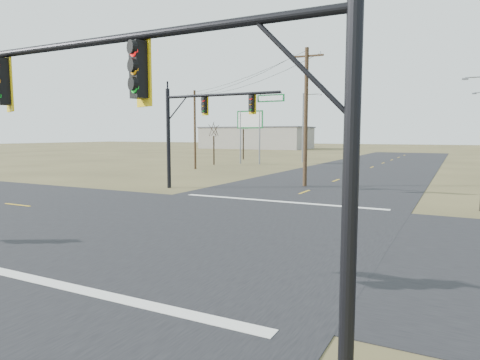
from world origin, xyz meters
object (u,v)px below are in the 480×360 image
Objects in this scene: highway_sign at (250,127)px; bare_tree_b at (243,122)px; utility_pole_near at (306,116)px; streetlight_c at (304,124)px; bare_tree_a at (214,129)px; mast_arm_near at (139,94)px; utility_pole_far at (195,128)px; mast_arm_far at (205,116)px.

highway_sign is 0.97× the size of bare_tree_b.
utility_pole_near is 24.25m from highway_sign.
streetlight_c is 12.71m from bare_tree_a.
streetlight_c is (5.27, 5.89, 0.45)m from highway_sign.
utility_pole_far is (-20.35, 32.99, -0.08)m from mast_arm_near.
utility_pole_near reaches higher than utility_pole_far.
highway_sign is (-14.06, 19.75, -0.38)m from utility_pole_near.
mast_arm_near is at bearing -61.06° from bare_tree_a.
utility_pole_far is at bearing 134.96° from mast_arm_far.
utility_pole_near is 1.75× the size of bare_tree_a.
mast_arm_far is 1.04× the size of utility_pole_far.
bare_tree_b is at bearing 122.38° from mast_arm_far.
utility_pole_near is at bearing -43.17° from bare_tree_a.
streetlight_c is (-8.79, 25.64, 0.07)m from utility_pole_near.
mast_arm_near is 1.04× the size of utility_pole_near.
bare_tree_a is at bearing 141.77° from mast_arm_near.
highway_sign reaches higher than bare_tree_a.
utility_pole_far is 1.25× the size of highway_sign.
mast_arm_near is 1.83× the size of bare_tree_a.
bare_tree_a is (-3.34, -3.44, -0.28)m from highway_sign.
mast_arm_far is 26.42m from highway_sign.
highway_sign is at bearing 136.15° from mast_arm_near.
highway_sign is 1.20× the size of bare_tree_a.
utility_pole_near is (5.32, 5.18, 0.10)m from mast_arm_far.
utility_pole_far is 6.78m from bare_tree_a.
utility_pole_far is at bearing 144.50° from mast_arm_near.
utility_pole_near is 18.60m from utility_pole_far.
utility_pole_far is 10.21m from highway_sign.
mast_arm_near is 1.17× the size of mast_arm_far.
highway_sign is (-18.55, 43.03, 0.21)m from mast_arm_near.
mast_arm_far is 7.43m from utility_pole_near.
streetlight_c reaches higher than bare_tree_b.
bare_tree_b is (-19.30, 28.24, 0.50)m from utility_pole_near.
utility_pole_near is 1.46× the size of highway_sign.
bare_tree_b is at bearing 100.53° from utility_pole_far.
utility_pole_near reaches higher than bare_tree_b.
mast_arm_far is 36.23m from bare_tree_b.
streetlight_c is at bearing 108.92° from utility_pole_near.
mast_arm_near is 56.76m from bare_tree_b.
mast_arm_near is 1.21× the size of utility_pole_far.
streetlight_c is at bearing 48.14° from highway_sign.
mast_arm_near reaches higher than bare_tree_a.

